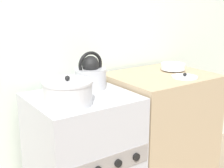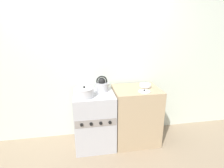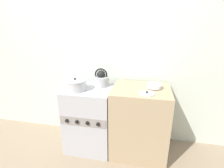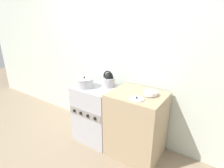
% 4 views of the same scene
% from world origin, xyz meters
% --- Properties ---
extents(ground_plane, '(12.00, 12.00, 0.00)m').
position_xyz_m(ground_plane, '(0.00, 0.00, 0.00)').
color(ground_plane, gray).
extents(wall_back, '(7.00, 0.06, 2.50)m').
position_xyz_m(wall_back, '(0.00, 0.65, 1.25)').
color(wall_back, silver).
rests_on(wall_back, ground_plane).
extents(stove, '(0.60, 0.56, 0.87)m').
position_xyz_m(stove, '(0.00, 0.27, 0.43)').
color(stove, '#B2B2B7').
rests_on(stove, ground_plane).
extents(counter, '(0.70, 0.58, 0.90)m').
position_xyz_m(counter, '(0.66, 0.29, 0.45)').
color(counter, tan).
rests_on(counter, ground_plane).
extents(kettle, '(0.24, 0.20, 0.23)m').
position_xyz_m(kettle, '(0.14, 0.38, 0.95)').
color(kettle, '#B2B2B7').
rests_on(kettle, stove).
extents(cooking_pot, '(0.27, 0.27, 0.16)m').
position_xyz_m(cooking_pot, '(-0.13, 0.17, 0.93)').
color(cooking_pot, silver).
rests_on(cooking_pot, stove).
extents(enamel_bowl, '(0.17, 0.17, 0.05)m').
position_xyz_m(enamel_bowl, '(0.81, 0.33, 0.93)').
color(enamel_bowl, white).
rests_on(enamel_bowl, counter).
extents(loose_pot_lid, '(0.18, 0.18, 0.03)m').
position_xyz_m(loose_pot_lid, '(0.72, 0.13, 0.91)').
color(loose_pot_lid, silver).
rests_on(loose_pot_lid, counter).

